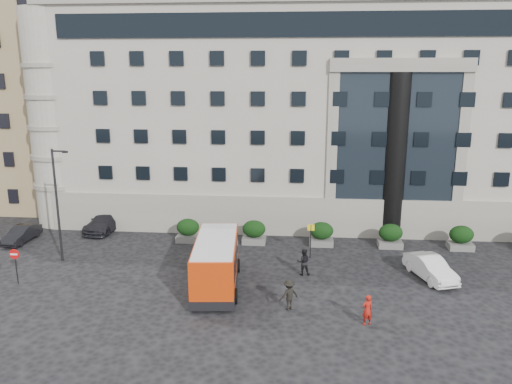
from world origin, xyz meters
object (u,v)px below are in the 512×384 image
red_truck (130,193)px  pedestrian_c (289,295)px  parked_car_c (106,221)px  white_taxi (430,268)px  hedge_a (188,230)px  street_lamp (58,201)px  parked_car_b (22,234)px  hedge_c (322,234)px  minibus (216,261)px  pedestrian_b (304,262)px  no_entry_sign (15,259)px  hedge_b (254,232)px  hedge_e (461,237)px  parked_car_d (127,205)px  pedestrian_a (367,310)px  bus_stop_sign (311,235)px  hedge_d (391,236)px

red_truck → pedestrian_c: size_ratio=2.80×
parked_car_c → white_taxi: size_ratio=1.19×
white_taxi → pedestrian_c: (-9.00, -5.08, 0.16)m
hedge_a → street_lamp: street_lamp is taller
street_lamp → parked_car_b: street_lamp is taller
hedge_c → minibus: (-6.82, -8.16, 0.74)m
red_truck → pedestrian_b: bearing=-56.0°
hedge_c → no_entry_sign: (-19.40, -8.84, 0.72)m
hedge_b → hedge_e: bearing=0.0°
parked_car_b → parked_car_d: bearing=59.8°
parked_car_b → hedge_a: bearing=7.8°
parked_car_d → white_taxi: size_ratio=1.24×
minibus → pedestrian_a: bearing=-30.0°
white_taxi → street_lamp: bearing=159.6°
parked_car_d → white_taxi: 27.90m
white_taxi → pedestrian_b: 8.16m
pedestrian_b → hedge_e: bearing=-156.3°
bus_stop_sign → white_taxi: bearing=-21.0°
parked_car_c → pedestrian_a: 24.53m
pedestrian_a → hedge_e: bearing=-149.6°
hedge_c → hedge_e: bearing=0.0°
minibus → white_taxi: 13.81m
pedestrian_a → pedestrian_c: pedestrian_c is taller
hedge_d → no_entry_sign: bearing=-160.2°
pedestrian_a → pedestrian_b: size_ratio=0.96×
minibus → parked_car_d: size_ratio=1.37×
white_taxi → pedestrian_b: size_ratio=2.48×
bus_stop_sign → minibus: minibus is taller
hedge_b → no_entry_sign: no_entry_sign is taller
parked_car_b → pedestrian_a: (25.29, -11.02, 0.22)m
hedge_b → bus_stop_sign: bus_stop_sign is taller
pedestrian_c → bus_stop_sign: bearing=-129.8°
parked_car_c → hedge_c: bearing=0.5°
no_entry_sign → minibus: size_ratio=0.31×
street_lamp → red_truck: (-0.14, 14.96, -3.08)m
white_taxi → red_truck: bearing=129.5°
no_entry_sign → pedestrian_c: bearing=-6.6°
hedge_c → pedestrian_a: bearing=-81.2°
no_entry_sign → hedge_a: bearing=44.5°
hedge_a → minibus: bearing=-66.3°
hedge_a → parked_car_b: hedge_a is taller
hedge_b → red_truck: bearing=142.6°
pedestrian_a → bus_stop_sign: bearing=-98.3°
street_lamp → pedestrian_b: 17.31m
pedestrian_b → bus_stop_sign: bearing=-102.1°
no_entry_sign → pedestrian_a: 21.58m
bus_stop_sign → minibus: size_ratio=0.34×
hedge_d → no_entry_sign: size_ratio=0.79×
parked_car_c → pedestrian_b: (16.49, -8.10, 0.13)m
hedge_d → white_taxi: 5.94m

